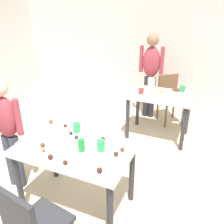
# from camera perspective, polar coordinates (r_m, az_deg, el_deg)

# --- Properties ---
(ground_plane) EXTENTS (6.40, 6.40, 0.00)m
(ground_plane) POSITION_cam_1_polar(r_m,az_deg,el_deg) (2.83, -6.08, -21.88)
(ground_plane) COLOR beige
(wall_back) EXTENTS (6.40, 0.10, 2.60)m
(wall_back) POSITION_cam_1_polar(r_m,az_deg,el_deg) (5.02, 11.71, 15.71)
(wall_back) COLOR silver
(wall_back) RESTS_ON ground_plane
(dining_table_near) EXTENTS (1.15, 0.72, 0.75)m
(dining_table_near) POSITION_cam_1_polar(r_m,az_deg,el_deg) (2.46, -8.86, -10.41)
(dining_table_near) COLOR white
(dining_table_near) RESTS_ON ground_plane
(dining_table_far) EXTENTS (0.99, 0.65, 0.75)m
(dining_table_far) POSITION_cam_1_polar(r_m,az_deg,el_deg) (3.84, 11.35, 2.46)
(dining_table_far) COLOR white
(dining_table_far) RESTS_ON ground_plane
(chair_far_table) EXTENTS (0.56, 0.56, 0.87)m
(chair_far_table) POSITION_cam_1_polar(r_m,az_deg,el_deg) (4.49, 13.63, 3.82)
(chair_far_table) COLOR brown
(chair_far_table) RESTS_ON ground_plane
(person_girl_near) EXTENTS (0.45, 0.21, 1.34)m
(person_girl_near) POSITION_cam_1_polar(r_m,az_deg,el_deg) (2.88, -23.84, -3.40)
(person_girl_near) COLOR #383D4C
(person_girl_near) RESTS_ON ground_plane
(person_adult_far) EXTENTS (0.45, 0.21, 1.57)m
(person_adult_far) POSITION_cam_1_polar(r_m,az_deg,el_deg) (4.46, 9.31, 10.14)
(person_adult_far) COLOR #28282D
(person_adult_far) RESTS_ON ground_plane
(mixing_bowl) EXTENTS (0.20, 0.20, 0.07)m
(mixing_bowl) POSITION_cam_1_polar(r_m,az_deg,el_deg) (2.46, -19.95, -7.81)
(mixing_bowl) COLOR white
(mixing_bowl) RESTS_ON dining_table_near
(soda_can) EXTENTS (0.07, 0.07, 0.12)m
(soda_can) POSITION_cam_1_polar(r_m,az_deg,el_deg) (2.31, -7.35, -7.91)
(soda_can) COLOR #198438
(soda_can) RESTS_ON dining_table_near
(fork_near) EXTENTS (0.17, 0.02, 0.01)m
(fork_near) POSITION_cam_1_polar(r_m,az_deg,el_deg) (2.68, -14.86, -5.04)
(fork_near) COLOR silver
(fork_near) RESTS_ON dining_table_near
(cup_near_0) EXTENTS (0.07, 0.07, 0.10)m
(cup_near_0) POSITION_cam_1_polar(r_m,az_deg,el_deg) (2.64, -8.48, -3.73)
(cup_near_0) COLOR green
(cup_near_0) RESTS_ON dining_table_near
(cup_near_1) EXTENTS (0.08, 0.08, 0.11)m
(cup_near_1) POSITION_cam_1_polar(r_m,az_deg,el_deg) (2.30, -2.67, -8.01)
(cup_near_1) COLOR green
(cup_near_1) RESTS_ON dining_table_near
(cake_ball_0) EXTENTS (0.05, 0.05, 0.05)m
(cake_ball_0) POSITION_cam_1_polar(r_m,az_deg,el_deg) (2.05, -3.01, -13.78)
(cake_ball_0) COLOR #3D2319
(cake_ball_0) RESTS_ON dining_table_near
(cake_ball_1) EXTENTS (0.04, 0.04, 0.04)m
(cake_ball_1) POSITION_cam_1_polar(r_m,az_deg,el_deg) (2.77, -11.16, -3.24)
(cake_ball_1) COLOR #3D2319
(cake_ball_1) RESTS_ON dining_table_near
(cake_ball_2) EXTENTS (0.05, 0.05, 0.05)m
(cake_ball_2) POSITION_cam_1_polar(r_m,az_deg,el_deg) (2.24, 0.99, -10.04)
(cake_ball_2) COLOR #3D2319
(cake_ball_2) RESTS_ON dining_table_near
(cake_ball_3) EXTENTS (0.04, 0.04, 0.04)m
(cake_ball_3) POSITION_cam_1_polar(r_m,az_deg,el_deg) (2.47, -2.19, -6.36)
(cake_ball_3) COLOR #3D2319
(cake_ball_3) RESTS_ON dining_table_near
(cake_ball_4) EXTENTS (0.05, 0.05, 0.05)m
(cake_ball_4) POSITION_cam_1_polar(r_m,az_deg,el_deg) (2.89, -14.50, -2.25)
(cake_ball_4) COLOR brown
(cake_ball_4) RESTS_ON dining_table_near
(cake_ball_5) EXTENTS (0.04, 0.04, 0.04)m
(cake_ball_5) POSITION_cam_1_polar(r_m,az_deg,el_deg) (2.30, 2.49, -8.93)
(cake_ball_5) COLOR brown
(cake_ball_5) RESTS_ON dining_table_near
(cake_ball_6) EXTENTS (0.04, 0.04, 0.04)m
(cake_ball_6) POSITION_cam_1_polar(r_m,az_deg,el_deg) (2.38, -16.08, -8.85)
(cake_ball_6) COLOR brown
(cake_ball_6) RESTS_ON dining_table_near
(cake_ball_7) EXTENTS (0.05, 0.05, 0.05)m
(cake_ball_7) POSITION_cam_1_polar(r_m,az_deg,el_deg) (2.27, -14.58, -10.38)
(cake_ball_7) COLOR #3D2319
(cake_ball_7) RESTS_ON dining_table_near
(cake_ball_8) EXTENTS (0.05, 0.05, 0.05)m
(cake_ball_8) POSITION_cam_1_polar(r_m,az_deg,el_deg) (2.46, -16.33, -7.60)
(cake_ball_8) COLOR brown
(cake_ball_8) RESTS_ON dining_table_near
(cake_ball_9) EXTENTS (0.04, 0.04, 0.04)m
(cake_ball_9) POSITION_cam_1_polar(r_m,az_deg,el_deg) (2.61, -9.82, -5.00)
(cake_ball_9) COLOR #3D2319
(cake_ball_9) RESTS_ON dining_table_near
(cake_ball_10) EXTENTS (0.04, 0.04, 0.04)m
(cake_ball_10) POSITION_cam_1_polar(r_m,az_deg,el_deg) (2.17, -11.15, -11.79)
(cake_ball_10) COLOR #3D2319
(cake_ball_10) RESTS_ON dining_table_near
(cake_ball_11) EXTENTS (0.04, 0.04, 0.04)m
(cake_ball_11) POSITION_cam_1_polar(r_m,az_deg,el_deg) (2.52, -8.59, -5.98)
(cake_ball_11) COLOR #3D2319
(cake_ball_11) RESTS_ON dining_table_near
(pitcher_far) EXTENTS (0.11, 0.11, 0.24)m
(pitcher_far) POSITION_cam_1_polar(r_m,az_deg,el_deg) (3.77, 9.37, 6.26)
(pitcher_far) COLOR white
(pitcher_far) RESTS_ON dining_table_far
(cup_far_0) EXTENTS (0.08, 0.08, 0.11)m
(cup_far_0) POSITION_cam_1_polar(r_m,az_deg,el_deg) (3.96, 16.59, 5.41)
(cup_far_0) COLOR green
(cup_far_0) RESTS_ON dining_table_far
(cup_far_1) EXTENTS (0.08, 0.08, 0.09)m
(cup_far_1) POSITION_cam_1_polar(r_m,az_deg,el_deg) (3.74, 7.01, 5.01)
(cup_far_1) COLOR red
(cup_far_1) RESTS_ON dining_table_far
(donut_far_0) EXTENTS (0.11, 0.11, 0.03)m
(donut_far_0) POSITION_cam_1_polar(r_m,az_deg,el_deg) (3.91, 17.58, 4.43)
(donut_far_0) COLOR pink
(donut_far_0) RESTS_ON dining_table_far
(donut_far_1) EXTENTS (0.11, 0.11, 0.03)m
(donut_far_1) POSITION_cam_1_polar(r_m,az_deg,el_deg) (3.82, 11.75, 4.64)
(donut_far_1) COLOR gold
(donut_far_1) RESTS_ON dining_table_far
(donut_far_2) EXTENTS (0.12, 0.12, 0.04)m
(donut_far_2) POSITION_cam_1_polar(r_m,az_deg,el_deg) (3.99, 15.09, 5.15)
(donut_far_2) COLOR brown
(donut_far_2) RESTS_ON dining_table_far
(donut_far_3) EXTENTS (0.14, 0.14, 0.04)m
(donut_far_3) POSITION_cam_1_polar(r_m,az_deg,el_deg) (3.75, 15.03, 3.97)
(donut_far_3) COLOR white
(donut_far_3) RESTS_ON dining_table_far
(donut_far_4) EXTENTS (0.10, 0.10, 0.03)m
(donut_far_4) POSITION_cam_1_polar(r_m,az_deg,el_deg) (3.92, 6.77, 5.47)
(donut_far_4) COLOR pink
(donut_far_4) RESTS_ON dining_table_far
(donut_far_5) EXTENTS (0.13, 0.13, 0.04)m
(donut_far_5) POSITION_cam_1_polar(r_m,az_deg,el_deg) (4.07, 9.29, 6.12)
(donut_far_5) COLOR gold
(donut_far_5) RESTS_ON dining_table_far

